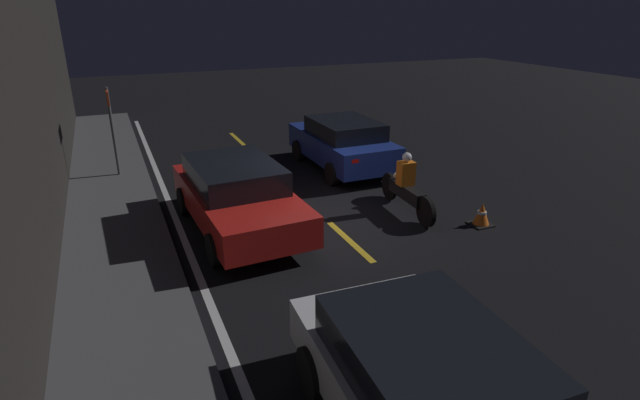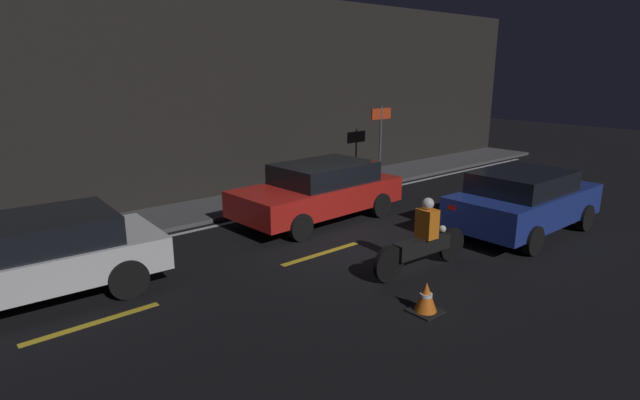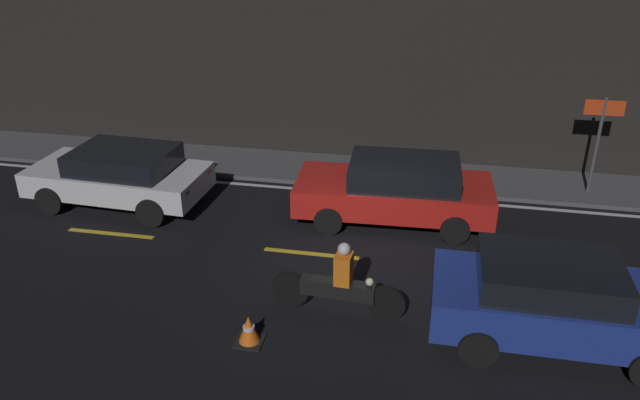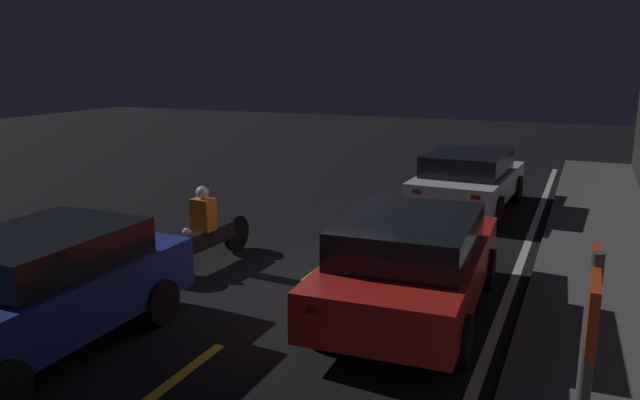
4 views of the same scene
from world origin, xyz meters
The scene contains 13 objects.
ground_plane centered at (0.00, 0.00, 0.00)m, with size 56.00×56.00×0.00m, color black.
raised_curb centered at (0.00, 4.37, 0.05)m, with size 28.00×2.03×0.10m.
building_front centered at (0.00, 5.53, 2.93)m, with size 28.00×0.30×5.86m.
lane_dash_b centered at (-5.50, 0.00, 0.00)m, with size 2.00×0.14×0.01m.
lane_dash_c centered at (-1.00, 0.00, 0.00)m, with size 2.00×0.14×0.01m.
lane_dash_d centered at (3.50, 0.00, 0.00)m, with size 2.00×0.14×0.01m.
lane_solid_kerb centered at (0.00, 3.10, 0.00)m, with size 25.20×0.14×0.01m.
sedan_white centered at (-5.94, 1.50, 0.75)m, with size 4.23×2.18×1.38m.
taxi_red centered at (0.56, 1.90, 0.77)m, with size 4.45×2.15×1.43m.
sedan_blue centered at (3.45, -1.96, 0.78)m, with size 4.03×1.94×1.47m.
motorcycle centered at (-0.13, -1.89, 0.57)m, with size 2.40×0.38×1.41m.
traffic_cone_near centered at (-1.41, -3.00, 0.24)m, with size 0.46×0.46×0.51m.
shop_sign centered at (5.13, 4.10, 1.79)m, with size 0.90×0.08×2.40m.
Camera 3 is at (1.33, -10.91, 6.57)m, focal length 35.00 mm.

